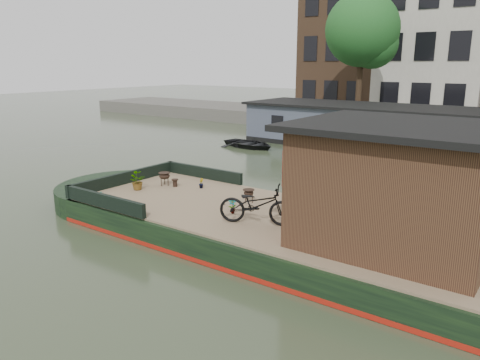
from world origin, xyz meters
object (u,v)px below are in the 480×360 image
Objects in this scene: brazier_rear at (165,179)px; dinghy at (249,141)px; brazier_front at (249,196)px; cabin at (398,184)px; potted_plant_a at (232,206)px; bicycle at (257,205)px.

brazier_rear is 0.13× the size of dinghy.
dinghy is (-6.80, 9.69, -0.52)m from brazier_front.
cabin is 3.94m from potted_plant_a.
brazier_rear reaches higher than dinghy.
brazier_front is at bearing 171.66° from cabin.
cabin is 4.16m from brazier_front.
brazier_rear is at bearing -148.36° from dinghy.
bicycle is at bearing -48.39° from brazier_front.
bicycle is 4.36× the size of brazier_rear.
potted_plant_a is at bearing -136.36° from dinghy.
bicycle is 0.98m from potted_plant_a.
brazier_front is (-3.98, 0.58, -1.05)m from cabin.
potted_plant_a is 0.92× the size of brazier_rear.
brazier_front is 0.12× the size of dinghy.
cabin is at bearing -123.28° from dinghy.
brazier_rear is at bearing 164.07° from potted_plant_a.
dinghy is (-7.91, 10.93, -0.79)m from bicycle.
potted_plant_a is 1.03× the size of brazier_front.
brazier_rear is at bearing 50.82° from bicycle.
cabin is 1.34× the size of dinghy.
cabin reaches higher than potted_plant_a.
potted_plant_a is 3.33m from brazier_rear.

